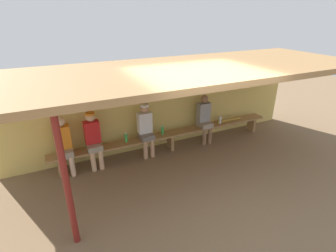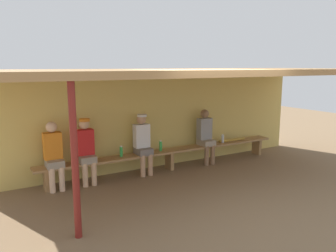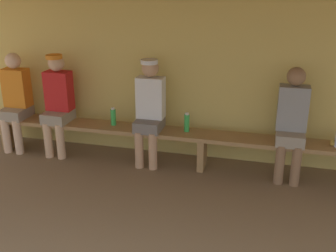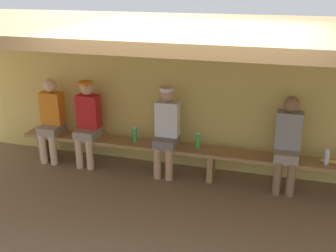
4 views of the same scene
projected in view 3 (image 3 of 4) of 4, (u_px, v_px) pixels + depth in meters
ground_plane at (173, 240)px, 3.72m from camera, size 24.00×24.00×0.00m
back_wall at (210, 75)px, 5.15m from camera, size 8.00×0.20×2.20m
bench at (203, 139)px, 4.99m from camera, size 6.00×0.36×0.46m
player_in_white at (58, 100)px, 5.32m from camera, size 0.34×0.42×1.34m
player_in_red at (150, 107)px, 5.03m from camera, size 0.34×0.42×1.34m
player_middle at (15, 98)px, 5.48m from camera, size 0.34×0.42×1.34m
player_in_blue at (292, 120)px, 4.64m from camera, size 0.34×0.42×1.34m
water_bottle_orange at (113, 117)px, 5.23m from camera, size 0.07×0.07×0.24m
water_bottle_blue at (187, 123)px, 5.01m from camera, size 0.07×0.07×0.24m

